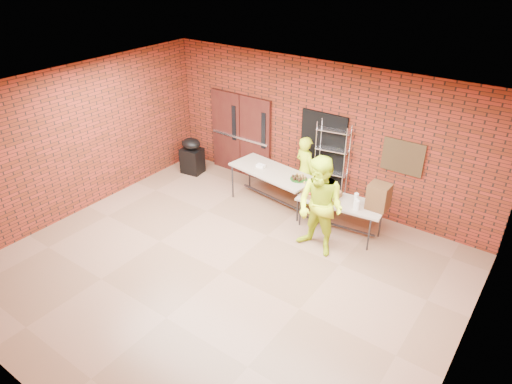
# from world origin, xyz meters

# --- Properties ---
(room) EXTENTS (8.08, 7.08, 3.28)m
(room) POSITION_xyz_m (0.00, 0.00, 1.60)
(room) COLOR brown
(room) RESTS_ON ground
(double_doors) EXTENTS (1.78, 0.12, 2.10)m
(double_doors) POSITION_xyz_m (-2.20, 3.44, 1.05)
(double_doors) COLOR #3F1A12
(double_doors) RESTS_ON room
(dark_doorway) EXTENTS (1.10, 0.06, 2.10)m
(dark_doorway) POSITION_xyz_m (0.10, 3.46, 1.05)
(dark_doorway) COLOR black
(dark_doorway) RESTS_ON room
(bronze_plaque) EXTENTS (0.85, 0.04, 0.70)m
(bronze_plaque) POSITION_xyz_m (1.90, 3.45, 1.55)
(bronze_plaque) COLOR #3B2917
(bronze_plaque) RESTS_ON room
(wire_rack) EXTENTS (0.76, 0.36, 1.98)m
(wire_rack) POSITION_xyz_m (0.41, 3.32, 0.99)
(wire_rack) COLOR silver
(wire_rack) RESTS_ON room
(table_left) EXTENTS (2.09, 1.09, 0.82)m
(table_left) POSITION_xyz_m (-0.68, 2.62, 0.75)
(table_left) COLOR tan
(table_left) RESTS_ON room
(table_right) EXTENTS (1.82, 0.94, 0.72)m
(table_right) POSITION_xyz_m (1.11, 2.47, 0.66)
(table_right) COLOR tan
(table_right) RESTS_ON room
(basket_bananas) EXTENTS (0.41, 0.32, 0.13)m
(basket_bananas) POSITION_xyz_m (0.36, 2.48, 0.77)
(basket_bananas) COLOR #996A3D
(basket_bananas) RESTS_ON table_right
(basket_oranges) EXTENTS (0.48, 0.38, 0.15)m
(basket_oranges) POSITION_xyz_m (0.79, 2.50, 0.78)
(basket_oranges) COLOR #996A3D
(basket_oranges) RESTS_ON table_right
(basket_apples) EXTENTS (0.42, 0.32, 0.13)m
(basket_apples) POSITION_xyz_m (0.57, 2.29, 0.77)
(basket_apples) COLOR #996A3D
(basket_apples) RESTS_ON table_right
(muffin_tray) EXTENTS (0.37, 0.37, 0.09)m
(muffin_tray) POSITION_xyz_m (0.01, 2.62, 0.86)
(muffin_tray) COLOR #164913
(muffin_tray) RESTS_ON table_left
(napkin_box) EXTENTS (0.19, 0.13, 0.06)m
(napkin_box) POSITION_xyz_m (-1.01, 2.63, 0.85)
(napkin_box) COLOR white
(napkin_box) RESTS_ON table_left
(coffee_dispenser) EXTENTS (0.40, 0.36, 0.53)m
(coffee_dispenser) POSITION_xyz_m (1.81, 2.64, 0.98)
(coffee_dispenser) COLOR #54341D
(coffee_dispenser) RESTS_ON table_right
(cup_stack_front) EXTENTS (0.07, 0.07, 0.22)m
(cup_stack_front) POSITION_xyz_m (1.45, 2.37, 0.83)
(cup_stack_front) COLOR white
(cup_stack_front) RESTS_ON table_right
(cup_stack_mid) EXTENTS (0.07, 0.07, 0.22)m
(cup_stack_mid) POSITION_xyz_m (1.51, 2.34, 0.82)
(cup_stack_mid) COLOR white
(cup_stack_mid) RESTS_ON table_right
(cup_stack_back) EXTENTS (0.09, 0.09, 0.26)m
(cup_stack_back) POSITION_xyz_m (1.40, 2.51, 0.84)
(cup_stack_back) COLOR white
(cup_stack_back) RESTS_ON table_right
(covered_grill) EXTENTS (0.58, 0.50, 0.95)m
(covered_grill) POSITION_xyz_m (-3.25, 2.72, 0.47)
(covered_grill) COLOR black
(covered_grill) RESTS_ON room
(volunteer_woman) EXTENTS (0.69, 0.57, 1.62)m
(volunteer_woman) POSITION_xyz_m (-0.11, 3.08, 0.81)
(volunteer_woman) COLOR #C8EA1A
(volunteer_woman) RESTS_ON room
(volunteer_man) EXTENTS (1.06, 0.88, 1.99)m
(volunteer_man) POSITION_xyz_m (1.08, 1.60, 1.00)
(volunteer_man) COLOR #C8EA1A
(volunteer_man) RESTS_ON room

